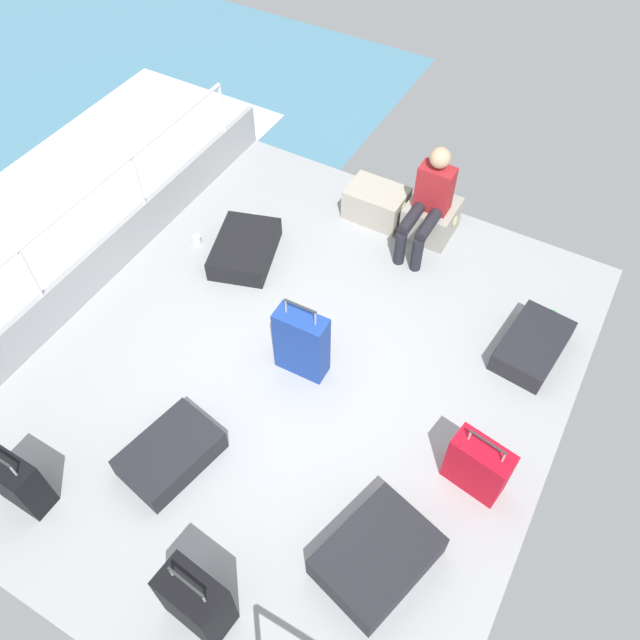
% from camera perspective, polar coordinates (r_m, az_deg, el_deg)
% --- Properties ---
extents(ground_plane, '(4.40, 5.20, 0.06)m').
position_cam_1_polar(ground_plane, '(5.62, -1.92, -4.55)').
color(ground_plane, '#939699').
extents(gunwale_port, '(0.06, 5.20, 0.45)m').
position_cam_1_polar(gunwale_port, '(6.43, -18.89, 4.89)').
color(gunwale_port, '#939699').
rests_on(gunwale_port, ground_plane).
extents(railing_port, '(0.04, 4.20, 1.02)m').
position_cam_1_polar(railing_port, '(6.07, -20.24, 8.49)').
color(railing_port, silver).
rests_on(railing_port, ground_plane).
extents(sea_wake, '(12.00, 12.00, 0.01)m').
position_cam_1_polar(sea_wake, '(7.74, -25.54, 5.53)').
color(sea_wake, teal).
rests_on(sea_wake, ground_plane).
extents(cargo_crate_0, '(0.64, 0.43, 0.35)m').
position_cam_1_polar(cargo_crate_0, '(6.82, 5.06, 10.40)').
color(cargo_crate_0, '#9E9989').
rests_on(cargo_crate_0, ground_plane).
extents(cargo_crate_1, '(0.52, 0.50, 0.37)m').
position_cam_1_polar(cargo_crate_1, '(6.69, 9.90, 8.98)').
color(cargo_crate_1, gray).
rests_on(cargo_crate_1, ground_plane).
extents(passenger_seated, '(0.34, 0.66, 1.07)m').
position_cam_1_polar(passenger_seated, '(6.32, 9.71, 10.53)').
color(passenger_seated, maroon).
rests_on(passenger_seated, ground_plane).
extents(suitcase_0, '(0.47, 0.30, 0.71)m').
position_cam_1_polar(suitcase_0, '(4.54, -11.05, -23.47)').
color(suitcase_0, black).
rests_on(suitcase_0, ground_plane).
extents(suitcase_1, '(0.64, 0.83, 0.21)m').
position_cam_1_polar(suitcase_1, '(5.19, -13.26, -11.58)').
color(suitcase_1, black).
rests_on(suitcase_1, ground_plane).
extents(suitcase_2, '(0.55, 0.82, 0.21)m').
position_cam_1_polar(suitcase_2, '(5.91, 18.50, -2.19)').
color(suitcase_2, black).
rests_on(suitcase_2, ground_plane).
extents(suitcase_3, '(0.41, 0.22, 0.67)m').
position_cam_1_polar(suitcase_3, '(5.26, -25.43, -13.00)').
color(suitcase_3, black).
rests_on(suitcase_3, ground_plane).
extents(suitcase_4, '(0.48, 0.29, 0.64)m').
position_cam_1_polar(suitcase_4, '(4.98, 13.97, -12.57)').
color(suitcase_4, '#B70C1E').
rests_on(suitcase_4, ground_plane).
extents(suitcase_5, '(0.45, 0.22, 0.84)m').
position_cam_1_polar(suitcase_5, '(5.33, -1.66, -2.09)').
color(suitcase_5, navy).
rests_on(suitcase_5, ground_plane).
extents(suitcase_6, '(0.78, 0.93, 0.22)m').
position_cam_1_polar(suitcase_6, '(6.43, -6.74, 6.36)').
color(suitcase_6, black).
rests_on(suitcase_6, ground_plane).
extents(suitcase_7, '(0.80, 0.94, 0.25)m').
position_cam_1_polar(suitcase_7, '(4.75, 5.15, -20.33)').
color(suitcase_7, black).
rests_on(suitcase_7, ground_plane).
extents(paper_cup, '(0.08, 0.08, 0.10)m').
position_cam_1_polar(paper_cup, '(6.68, -10.96, 7.07)').
color(paper_cup, white).
rests_on(paper_cup, ground_plane).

